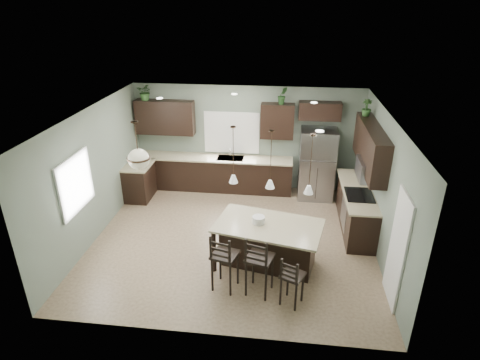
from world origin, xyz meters
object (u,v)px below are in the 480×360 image
bar_stool_center (260,264)px  bar_stool_right (292,280)px  refrigerator (317,164)px  bar_stool_left (225,261)px  kitchen_island (268,245)px  serving_dish (258,220)px  plant_back_left (145,92)px

bar_stool_center → bar_stool_right: 0.63m
refrigerator → bar_stool_left: bearing=-114.7°
bar_stool_right → refrigerator: bearing=106.7°
kitchen_island → bar_stool_center: (-0.10, -0.81, 0.14)m
refrigerator → serving_dish: refrigerator is taller
serving_dish → kitchen_island: bearing=-12.0°
kitchen_island → bar_stool_right: (0.47, -1.03, 0.02)m
kitchen_island → serving_dish: bearing=180.0°
kitchen_island → bar_stool_center: 0.83m
bar_stool_left → bar_stool_right: bearing=1.6°
serving_dish → refrigerator: bearing=67.8°
serving_dish → bar_stool_left: bearing=-123.6°
serving_dish → bar_stool_right: serving_dish is taller
refrigerator → bar_stool_left: 4.31m
bar_stool_right → kitchen_island: bearing=139.3°
plant_back_left → bar_stool_center: bearing=-51.8°
refrigerator → plant_back_left: 4.79m
refrigerator → kitchen_island: 3.35m
refrigerator → bar_stool_right: bearing=-98.2°
refrigerator → serving_dish: bearing=-112.2°
refrigerator → bar_stool_center: refrigerator is taller
serving_dish → bar_stool_right: size_ratio=0.25×
bar_stool_center → kitchen_island: bearing=98.0°
bar_stool_center → bar_stool_right: size_ratio=1.24×
kitchen_island → bar_stool_right: 1.14m
plant_back_left → bar_stool_left: bearing=-57.1°
kitchen_island → serving_dish: (-0.20, 0.04, 0.53)m
refrigerator → bar_stool_left: (-1.79, -3.90, -0.34)m
refrigerator → bar_stool_center: (-1.17, -3.95, -0.32)m
serving_dish → bar_stool_right: (0.67, -1.07, -0.51)m
serving_dish → bar_stool_center: size_ratio=0.20×
bar_stool_center → bar_stool_right: bar_stool_center is taller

